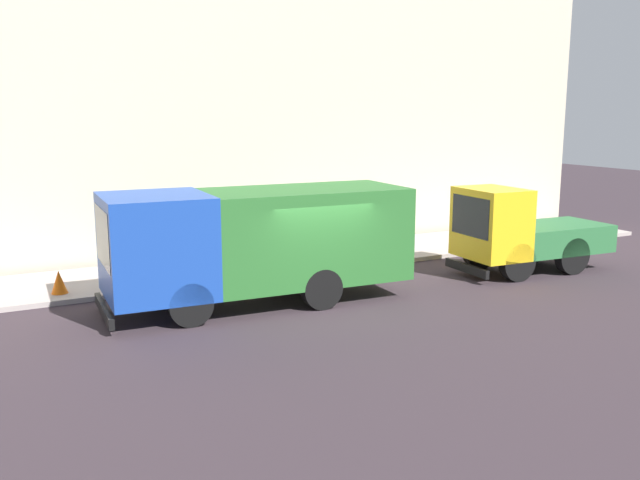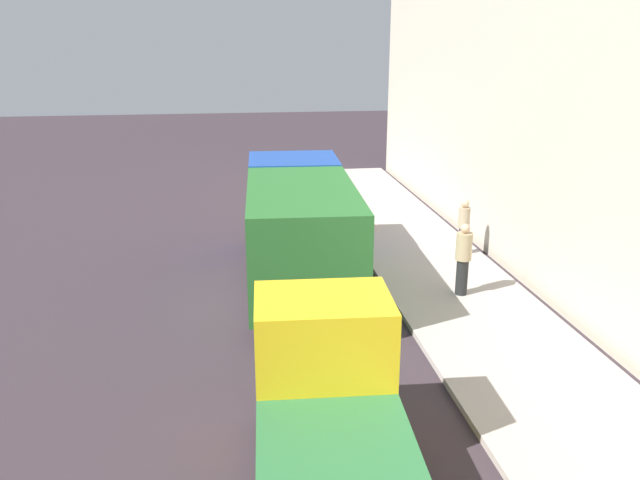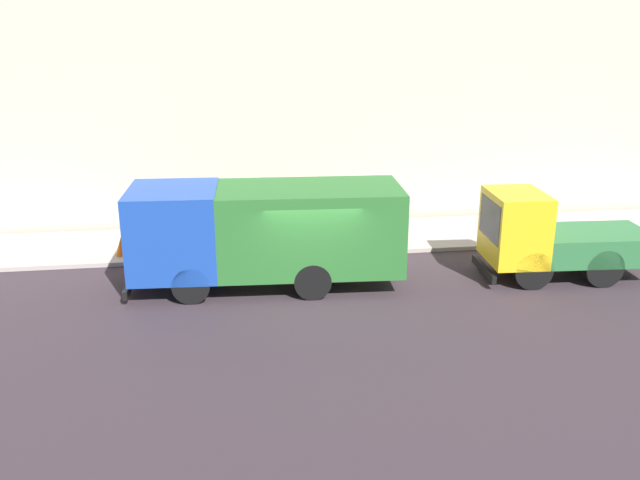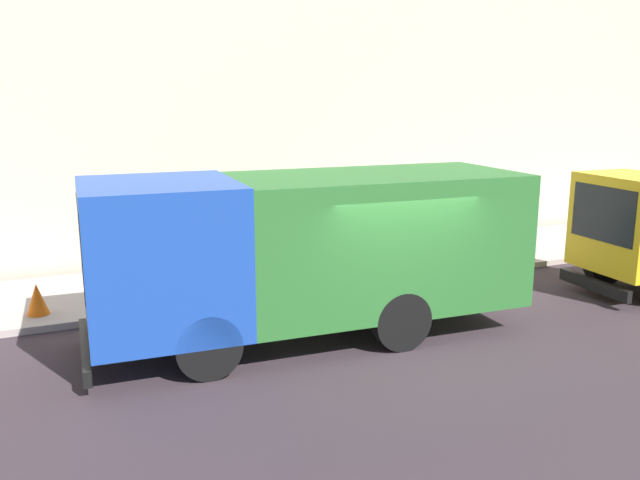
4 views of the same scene
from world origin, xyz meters
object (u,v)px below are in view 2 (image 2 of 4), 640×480
at_px(small_flatbed_truck, 331,422).
at_px(pedestrian_walking, 464,225).
at_px(traffic_cone_orange, 369,218).
at_px(pedestrian_standing, 463,258).
at_px(large_utility_truck, 299,223).

bearing_deg(small_flatbed_truck, pedestrian_walking, 63.43).
bearing_deg(small_flatbed_truck, traffic_cone_orange, 78.38).
relative_size(small_flatbed_truck, pedestrian_walking, 3.01).
bearing_deg(pedestrian_walking, small_flatbed_truck, 82.58).
distance_m(small_flatbed_truck, pedestrian_standing, 7.69).
xyz_separation_m(small_flatbed_truck, pedestrian_walking, (5.29, 9.31, -0.19)).
bearing_deg(traffic_cone_orange, pedestrian_walking, -55.45).
height_order(small_flatbed_truck, pedestrian_standing, small_flatbed_truck).
distance_m(large_utility_truck, pedestrian_walking, 5.02).
bearing_deg(traffic_cone_orange, small_flatbed_truck, -104.66).
bearing_deg(pedestrian_walking, large_utility_truck, 37.08).
bearing_deg(traffic_cone_orange, large_utility_truck, -122.61).
height_order(large_utility_truck, small_flatbed_truck, large_utility_truck).
distance_m(pedestrian_walking, pedestrian_standing, 3.07).
height_order(large_utility_truck, pedestrian_standing, large_utility_truck).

